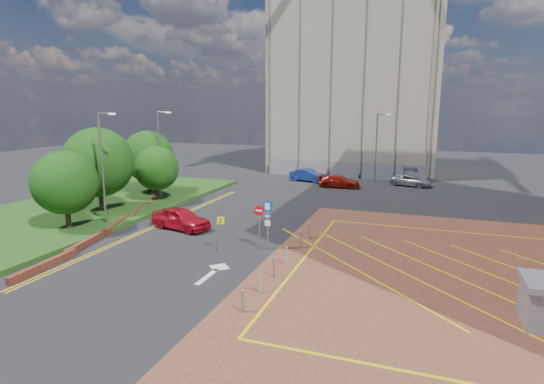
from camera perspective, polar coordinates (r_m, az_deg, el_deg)
The scene contains 20 objects.
ground at distance 25.52m, azimuth -2.42°, elevation -8.34°, with size 140.00×140.00×0.00m, color black.
forecourt at distance 24.37m, azimuth 30.45°, elevation -10.88°, with size 26.00×26.00×0.02m, color brown.
grass_bed at distance 40.01m, azimuth -23.63°, elevation -1.84°, with size 14.00×32.00×0.30m, color #234616.
retaining_wall at distance 33.06m, azimuth -20.45°, elevation -4.12°, with size 6.06×20.33×0.40m.
tree_a at distance 32.44m, azimuth -26.09°, elevation 1.14°, with size 4.40×4.40×5.41m.
tree_b at distance 36.94m, azimuth -22.33°, elevation 3.68°, with size 5.60×5.60×6.74m.
tree_c at distance 39.73m, azimuth -15.27°, elevation 3.08°, with size 4.00×4.00×4.90m.
tree_d at distance 43.80m, azimuth -16.33°, elevation 4.64°, with size 5.00×5.00×6.08m.
lamp_left_near at distance 32.63m, azimuth -21.82°, elevation 3.59°, with size 1.53×0.16×8.00m.
lamp_left_far at distance 41.72m, azimuth -14.86°, elevation 5.50°, with size 1.53×0.16×8.00m.
lamp_back at distance 50.70m, azimuth 13.93°, elevation 6.16°, with size 1.53×0.16×8.00m.
sign_cluster at distance 25.71m, azimuth -1.02°, elevation -3.62°, with size 1.17×0.12×3.20m.
warning_sign at distance 25.56m, azimuth -7.15°, elevation -5.02°, with size 0.59×0.38×2.25m.
bollard_row at distance 23.14m, azimuth 1.37°, elevation -9.19°, with size 0.14×11.14×0.90m.
construction_building at distance 62.99m, azimuth 11.57°, elevation 13.23°, with size 21.20×19.20×22.00m, color #A09583.
construction_fence at distance 53.43m, azimuth 10.69°, elevation 2.90°, with size 21.60×0.06×2.00m, color gray.
car_red_left at distance 31.11m, azimuth -12.17°, elevation -3.47°, with size 1.86×4.61×1.57m, color red.
car_blue_back at distance 50.41m, azimuth 4.87°, elevation 2.25°, with size 1.53×4.39×1.45m, color navy.
car_red_back at distance 46.94m, azimuth 8.98°, elevation 1.41°, with size 1.85×4.56×1.32m, color #AD1A0E.
car_silver_back at distance 49.70m, azimuth 18.13°, elevation 1.48°, with size 2.06×4.47×1.24m, color #B3B4BA.
Camera 1 is at (9.03, -22.29, 8.53)m, focal length 28.00 mm.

